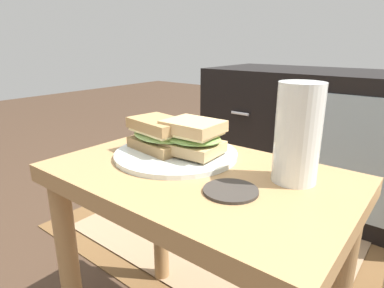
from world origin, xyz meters
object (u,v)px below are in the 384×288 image
coaster (231,191)px  sandwich_back (193,137)px  tv_cabinet (319,139)px  sandwich_front (159,134)px  plate (176,154)px  beer_glass (298,135)px

coaster → sandwich_back: bearing=149.5°
tv_cabinet → sandwich_front: size_ratio=6.42×
plate → sandwich_front: sandwich_front is taller
sandwich_front → beer_glass: size_ratio=0.88×
sandwich_back → beer_glass: 0.21m
plate → sandwich_back: (0.04, 0.01, 0.04)m
tv_cabinet → coaster: (0.16, -0.99, 0.17)m
plate → sandwich_back: 0.06m
tv_cabinet → coaster: size_ratio=10.73×
sandwich_front → sandwich_back: sandwich_back is taller
sandwich_back → beer_glass: bearing=6.3°
plate → beer_glass: size_ratio=1.52×
tv_cabinet → beer_glass: beer_glass is taller
sandwich_front → beer_glass: beer_glass is taller
plate → beer_glass: 0.26m
sandwich_back → tv_cabinet: bearing=91.0°
sandwich_back → sandwich_front: bearing=-168.7°
tv_cabinet → sandwich_front: (-0.06, -0.92, 0.21)m
tv_cabinet → sandwich_front: tv_cabinet is taller
tv_cabinet → sandwich_back: size_ratio=7.67×
tv_cabinet → plate: (-0.02, -0.91, 0.17)m
plate → sandwich_back: size_ratio=2.06×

